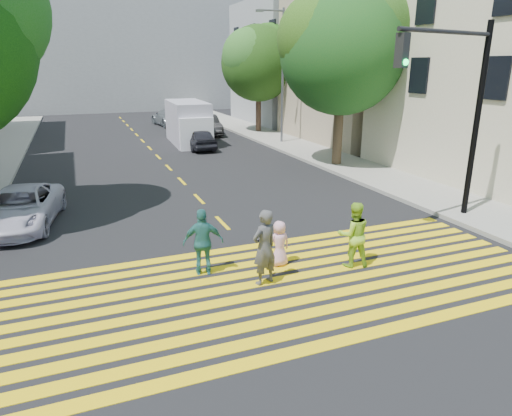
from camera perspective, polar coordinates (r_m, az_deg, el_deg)
ground at (r=9.92m, az=6.53°, el=-12.68°), size 120.00×120.00×0.00m
sidewalk_right at (r=26.28m, az=7.73°, el=6.65°), size 3.00×60.00×0.15m
crosswalk at (r=10.91m, az=3.37°, el=-9.57°), size 13.40×5.30×0.01m
lane_line at (r=30.70m, az=-13.59°, el=7.75°), size 0.12×34.40×0.01m
building_right_tan at (r=32.70m, az=15.00°, el=17.03°), size 10.00×10.00×10.00m
building_right_grey at (r=42.11m, az=5.80°, el=17.50°), size 10.00×10.00×10.00m
backdrop_block at (r=55.68m, az=-18.13°, el=17.79°), size 30.00×8.00×12.00m
tree_right_near at (r=23.21m, az=10.97°, el=19.43°), size 8.04×7.79×8.66m
tree_right_far at (r=34.82m, az=0.38°, el=18.10°), size 6.67×6.48×7.86m
pedestrian_man at (r=10.60m, az=1.05°, el=-4.94°), size 0.78×0.63×1.83m
pedestrian_woman at (r=11.81m, az=12.10°, el=-3.28°), size 0.96×0.83×1.70m
pedestrian_child at (r=11.69m, az=2.93°, el=-4.45°), size 0.62×0.44×1.20m
pedestrian_extra at (r=11.19m, az=-6.62°, el=-4.26°), size 1.05×0.59×1.68m
white_sedan at (r=16.30m, az=-27.37°, el=0.03°), size 2.75×4.72×1.23m
dark_car_near at (r=28.28m, az=-7.10°, el=8.59°), size 1.56×3.76×1.27m
silver_car at (r=39.82m, az=-10.79°, el=11.11°), size 2.58×5.15×1.44m
dark_car_parked at (r=34.16m, az=-6.12°, el=10.27°), size 1.71×4.33×1.40m
white_van at (r=30.30m, az=-8.41°, el=10.35°), size 2.41×5.78×2.68m
traffic_signal at (r=15.41m, az=24.04°, el=12.63°), size 4.19×1.22×6.25m
street_lamp at (r=29.67m, az=3.05°, el=17.03°), size 1.86×0.24×8.22m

